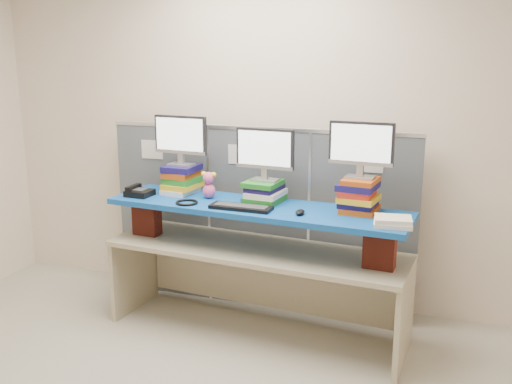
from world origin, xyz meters
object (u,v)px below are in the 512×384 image
(desk_phone, at_px, (139,192))
(keyboard, at_px, (241,207))
(monitor_left, at_px, (181,137))
(monitor_center, at_px, (265,151))
(desk, at_px, (256,265))
(blue_board, at_px, (256,208))
(monitor_right, at_px, (361,146))

(desk_phone, bearing_deg, keyboard, -3.90)
(monitor_left, height_order, monitor_center, monitor_left)
(desk, height_order, monitor_center, monitor_center)
(blue_board, height_order, monitor_left, monitor_left)
(desk, xyz_separation_m, blue_board, (0.00, 0.00, 0.45))
(monitor_left, xyz_separation_m, monitor_center, (0.71, -0.06, -0.06))
(blue_board, distance_m, monitor_center, 0.42)
(blue_board, height_order, keyboard, keyboard)
(desk, bearing_deg, monitor_left, 170.34)
(desk, relative_size, monitor_center, 5.15)
(desk, distance_m, monitor_center, 0.86)
(desk, height_order, keyboard, keyboard)
(keyboard, bearing_deg, desk_phone, 174.48)
(desk, xyz_separation_m, monitor_center, (0.03, 0.12, 0.85))
(monitor_center, distance_m, keyboard, 0.46)
(monitor_left, height_order, monitor_right, monitor_right)
(monitor_right, bearing_deg, monitor_center, -180.00)
(desk, distance_m, monitor_left, 1.15)
(monitor_left, relative_size, monitor_right, 1.00)
(monitor_right, bearing_deg, monitor_left, 180.00)
(keyboard, bearing_deg, monitor_center, 70.50)
(desk, xyz_separation_m, monitor_right, (0.74, 0.05, 0.93))
(blue_board, xyz_separation_m, monitor_left, (-0.68, 0.18, 0.47))
(blue_board, xyz_separation_m, keyboard, (-0.07, -0.13, 0.03))
(monitor_center, bearing_deg, monitor_left, 180.00)
(desk, bearing_deg, monitor_right, 9.18)
(desk, relative_size, monitor_left, 5.15)
(desk, bearing_deg, blue_board, 0.00)
(desk_phone, bearing_deg, desk, 4.64)
(blue_board, relative_size, monitor_right, 5.01)
(monitor_center, xyz_separation_m, keyboard, (-0.10, -0.25, -0.37))
(blue_board, relative_size, desk_phone, 11.28)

